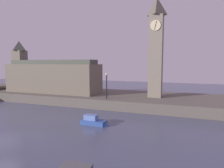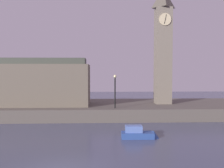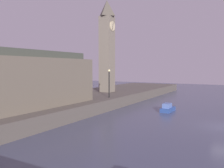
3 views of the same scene
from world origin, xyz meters
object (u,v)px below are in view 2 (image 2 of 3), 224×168
(streetlamp, at_px, (115,87))
(boat_tour_blue, at_px, (141,134))
(clock_tower, at_px, (163,44))
(parliament_hall, at_px, (15,82))

(streetlamp, relative_size, boat_tour_blue, 1.17)
(clock_tower, xyz_separation_m, boat_tour_blue, (-4.86, -12.29, -9.12))
(clock_tower, relative_size, streetlamp, 3.93)
(parliament_hall, bearing_deg, streetlamp, -14.62)
(streetlamp, distance_m, boat_tour_blue, 8.90)
(clock_tower, height_order, boat_tour_blue, clock_tower)
(parliament_hall, distance_m, streetlamp, 13.16)
(streetlamp, xyz_separation_m, boat_tour_blue, (1.84, -7.94, -3.57))
(parliament_hall, xyz_separation_m, boat_tour_blue, (14.56, -11.26, -4.14))
(clock_tower, bearing_deg, boat_tour_blue, -111.57)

